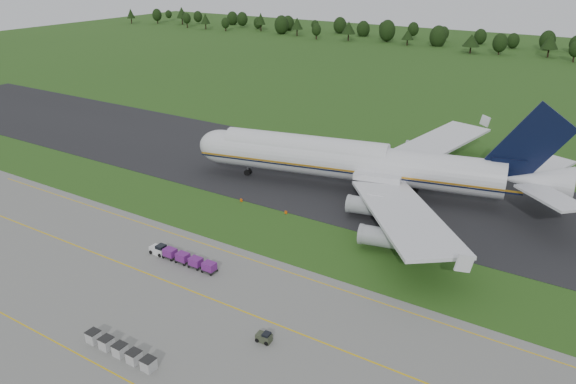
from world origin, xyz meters
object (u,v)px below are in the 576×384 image
Objects in this scene: utility_cart at (264,338)px; uld_row at (120,350)px; baggage_train at (181,257)px; aircraft at (359,162)px; edge_markers at (263,206)px.

utility_cart is 0.18× the size of uld_row.
baggage_train reaches higher than uld_row.
aircraft is 6.87× the size of uld_row.
aircraft is 38.01× the size of utility_cart.
uld_row reaches higher than utility_cart.
utility_cart is 17.54m from uld_row.
utility_cart is 40.60m from edge_markers.
baggage_train is 24.05m from edge_markers.
edge_markers is (-23.31, 33.24, -0.30)m from utility_cart.
aircraft reaches higher than uld_row.
aircraft reaches higher than baggage_train.
uld_row is (-13.20, -11.54, 0.24)m from utility_cart.
utility_cart is at bearing -54.96° from edge_markers.
baggage_train reaches higher than utility_cart.
edge_markers is at bearing 102.72° from uld_row.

